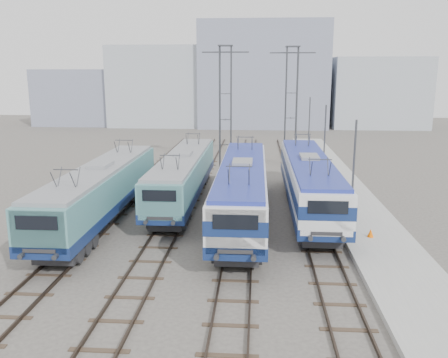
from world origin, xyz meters
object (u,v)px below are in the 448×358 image
(locomotive_center_left, at_px, (183,174))
(catenary_tower_east, at_px, (291,102))
(mast_rear, at_px, (309,131))
(mast_front, at_px, (353,182))
(locomotive_center_right, at_px, (242,186))
(catenary_tower_west, at_px, (225,103))
(locomotive_far_left, at_px, (101,189))
(mast_mid, at_px, (324,148))
(locomotive_far_right, at_px, (309,179))
(safety_cone, at_px, (371,233))

(locomotive_center_left, distance_m, catenary_tower_east, 17.66)
(catenary_tower_east, height_order, mast_rear, catenary_tower_east)
(mast_front, relative_size, mast_rear, 1.00)
(mast_front, bearing_deg, locomotive_center_left, 146.02)
(locomotive_center_right, relative_size, mast_front, 2.70)
(catenary_tower_west, bearing_deg, locomotive_center_right, -82.48)
(locomotive_center_left, bearing_deg, locomotive_center_right, -44.14)
(locomotive_center_left, distance_m, catenary_tower_west, 13.63)
(catenary_tower_east, distance_m, mast_front, 22.32)
(locomotive_center_left, relative_size, catenary_tower_west, 1.47)
(locomotive_far_left, relative_size, catenary_tower_east, 1.51)
(catenary_tower_east, bearing_deg, locomotive_far_left, -123.69)
(catenary_tower_west, xyz_separation_m, mast_rear, (8.60, 4.00, -3.14))
(mast_mid, xyz_separation_m, mast_rear, (0.00, 12.00, 0.00))
(locomotive_center_left, xyz_separation_m, catenary_tower_west, (2.25, 12.69, 4.44))
(mast_front, distance_m, mast_rear, 24.00)
(catenary_tower_west, bearing_deg, mast_mid, -42.93)
(locomotive_far_left, xyz_separation_m, locomotive_far_right, (13.50, 3.51, 0.10))
(catenary_tower_west, distance_m, mast_front, 22.00)
(mast_mid, bearing_deg, locomotive_far_left, -147.24)
(locomotive_center_right, distance_m, catenary_tower_east, 19.98)
(locomotive_center_right, distance_m, mast_front, 7.09)
(catenary_tower_east, relative_size, mast_front, 1.71)
(locomotive_center_left, bearing_deg, mast_front, -33.98)
(locomotive_far_right, height_order, mast_mid, mast_mid)
(catenary_tower_west, bearing_deg, locomotive_far_right, -64.83)
(mast_front, bearing_deg, catenary_tower_east, 95.45)
(locomotive_center_right, bearing_deg, locomotive_center_left, 135.86)
(locomotive_far_left, distance_m, catenary_tower_east, 24.29)
(catenary_tower_west, relative_size, mast_front, 1.71)
(catenary_tower_west, height_order, catenary_tower_east, same)
(locomotive_center_left, xyz_separation_m, locomotive_center_right, (4.50, -4.37, 0.20))
(locomotive_far_right, xyz_separation_m, mast_rear, (1.85, 18.36, 1.14))
(locomotive_center_right, bearing_deg, locomotive_far_left, -174.77)
(locomotive_center_left, distance_m, mast_front, 13.15)
(locomotive_far_left, xyz_separation_m, catenary_tower_west, (6.75, 17.88, 4.38))
(locomotive_far_left, xyz_separation_m, mast_rear, (15.35, 21.88, 1.24))
(mast_front, distance_m, mast_mid, 12.00)
(locomotive_far_left, height_order, mast_rear, mast_rear)
(mast_rear, height_order, safety_cone, mast_rear)
(locomotive_far_left, relative_size, mast_mid, 2.59)
(catenary_tower_west, bearing_deg, locomotive_center_left, -100.06)
(locomotive_center_left, relative_size, mast_rear, 2.52)
(locomotive_far_left, relative_size, locomotive_center_left, 1.03)
(locomotive_center_left, relative_size, mast_mid, 2.52)
(mast_mid, xyz_separation_m, safety_cone, (1.14, -12.18, -2.96))
(locomotive_center_right, xyz_separation_m, safety_cone, (7.49, -3.13, -1.86))
(mast_rear, bearing_deg, safety_cone, -87.30)
(catenary_tower_east, bearing_deg, mast_front, -84.55)
(locomotive_far_right, xyz_separation_m, mast_front, (1.85, -5.64, 1.14))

